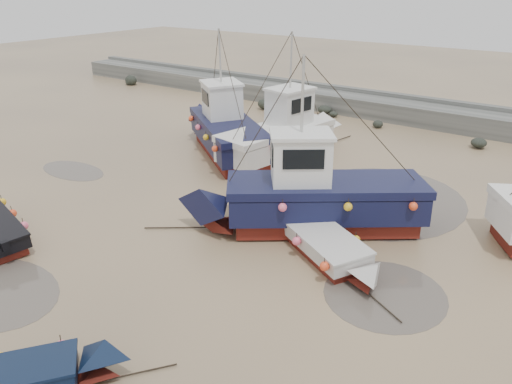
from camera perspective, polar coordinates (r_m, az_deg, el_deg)
ground at (r=16.12m, az=-11.15°, el=-9.30°), size 120.00×120.00×0.00m
seawall at (r=33.61m, az=16.95°, el=8.74°), size 60.00×4.92×1.50m
puddle_b at (r=15.45m, az=14.51°, el=-11.22°), size 3.56×3.56×0.01m
puddle_c at (r=25.55m, az=-20.20°, el=2.31°), size 3.81×3.81×0.01m
puddle_d at (r=21.54m, az=14.01°, el=-0.80°), size 6.86×6.86×0.01m
dinghy_1 at (r=12.66m, az=-26.17°, el=-18.94°), size 4.02×5.01×1.43m
dinghy_5 at (r=16.35m, az=8.77°, el=-6.32°), size 5.14×3.45×1.43m
cabin_boat_0 at (r=26.29m, az=-3.54°, el=7.38°), size 8.95×7.11×6.22m
cabin_boat_1 at (r=25.04m, az=3.34°, el=6.63°), size 3.62×9.52×6.22m
cabin_boat_2 at (r=18.09m, az=6.04°, el=-0.35°), size 8.97×7.11×6.22m
person at (r=23.61m, az=-2.31°, el=2.08°), size 0.71×0.59×1.65m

